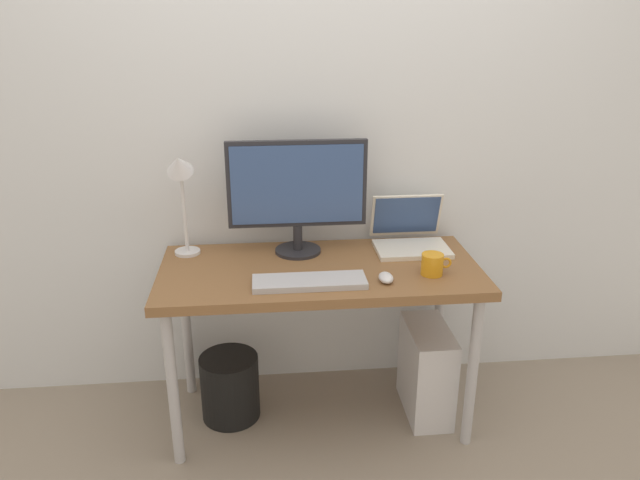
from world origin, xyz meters
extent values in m
plane|color=gray|center=(0.00, 0.00, 0.00)|extent=(6.00, 6.00, 0.00)
cube|color=silver|center=(0.00, 0.37, 1.30)|extent=(4.40, 0.04, 2.60)
cube|color=brown|center=(0.00, 0.00, 0.71)|extent=(1.32, 0.61, 0.04)
cylinder|color=#B2B2B7|center=(-0.60, -0.25, 0.35)|extent=(0.04, 0.04, 0.69)
cylinder|color=#B2B2B7|center=(0.60, -0.25, 0.35)|extent=(0.04, 0.04, 0.69)
cylinder|color=#B2B2B7|center=(-0.60, 0.25, 0.35)|extent=(0.04, 0.04, 0.69)
cylinder|color=#B2B2B7|center=(0.60, 0.25, 0.35)|extent=(0.04, 0.04, 0.69)
cylinder|color=#232328|center=(-0.08, 0.18, 0.74)|extent=(0.20, 0.20, 0.01)
cylinder|color=#232328|center=(-0.08, 0.18, 0.80)|extent=(0.04, 0.04, 0.11)
cube|color=#232328|center=(-0.08, 0.18, 1.04)|extent=(0.59, 0.03, 0.37)
cube|color=#334C7F|center=(-0.08, 0.16, 1.04)|extent=(0.55, 0.01, 0.34)
cube|color=silver|center=(0.42, 0.14, 0.74)|extent=(0.32, 0.22, 0.02)
cube|color=silver|center=(0.42, 0.27, 0.85)|extent=(0.32, 0.07, 0.21)
cube|color=#334C7F|center=(0.42, 0.27, 0.86)|extent=(0.30, 0.05, 0.18)
cylinder|color=silver|center=(-0.56, 0.21, 0.74)|extent=(0.11, 0.11, 0.01)
cylinder|color=silver|center=(-0.56, 0.21, 0.93)|extent=(0.02, 0.02, 0.36)
cone|color=silver|center=(-0.56, 0.17, 1.14)|extent=(0.11, 0.14, 0.13)
cube|color=#B2B2B7|center=(-0.06, -0.17, 0.75)|extent=(0.44, 0.14, 0.02)
ellipsoid|color=silver|center=(0.24, -0.17, 0.75)|extent=(0.06, 0.09, 0.03)
cylinder|color=orange|center=(0.44, -0.12, 0.78)|extent=(0.09, 0.09, 0.09)
torus|color=orange|center=(0.50, -0.12, 0.78)|extent=(0.05, 0.01, 0.05)
cube|color=silver|center=(0.48, -0.01, 0.21)|extent=(0.18, 0.36, 0.42)
cylinder|color=black|center=(-0.40, 0.04, 0.15)|extent=(0.26, 0.26, 0.30)
camera|label=1|loc=(-0.22, -2.29, 1.73)|focal=34.04mm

